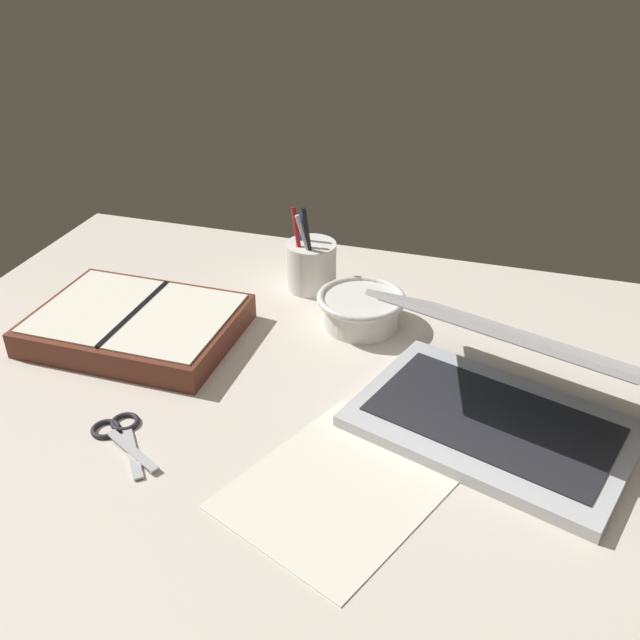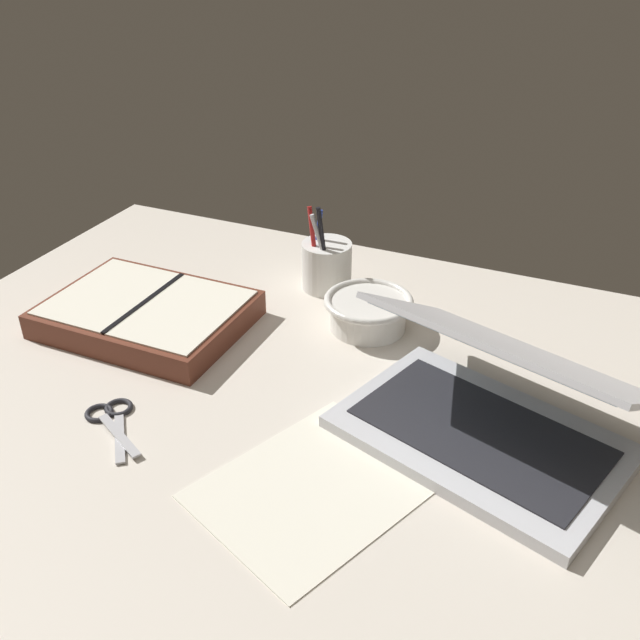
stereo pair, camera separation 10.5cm
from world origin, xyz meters
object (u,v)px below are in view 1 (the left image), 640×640
at_px(pen_cup, 311,265).
at_px(laptop, 501,395).
at_px(scissors, 120,432).
at_px(bowl, 361,308).
at_px(planner, 136,324).

bearing_deg(pen_cup, laptop, -39.51).
bearing_deg(scissors, bowl, 96.82).
bearing_deg(scissors, planner, 153.54).
bearing_deg(laptop, scissors, -142.19).
xyz_separation_m(bowl, planner, (-0.33, -0.14, -0.01)).
relative_size(laptop, planner, 1.32).
relative_size(planner, scissors, 2.53).
bearing_deg(planner, bowl, 23.30).
bearing_deg(pen_cup, scissors, -104.01).
xyz_separation_m(pen_cup, planner, (-0.21, -0.24, -0.02)).
distance_m(laptop, scissors, 0.50).
bearing_deg(pen_cup, planner, -131.74).
xyz_separation_m(planner, scissors, (0.10, -0.22, -0.02)).
bearing_deg(scissors, pen_cup, 115.51).
relative_size(laptop, bowl, 2.88).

